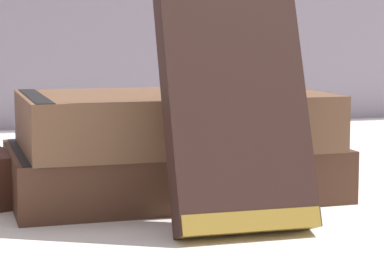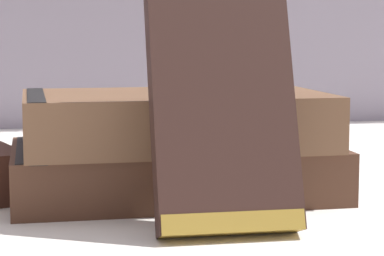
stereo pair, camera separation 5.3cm
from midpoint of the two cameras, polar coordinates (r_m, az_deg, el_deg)
ground_plane at (r=0.54m, az=-2.79°, el=-5.98°), size 3.00×3.00×0.00m
book_flat_bottom at (r=0.59m, az=-4.18°, el=-3.06°), size 0.24×0.14×0.04m
book_flat_top at (r=0.58m, az=-4.12°, el=0.55°), size 0.22×0.13×0.04m
book_leaning_front at (r=0.49m, az=-0.05°, el=1.82°), size 0.09×0.07×0.17m
pocket_watch at (r=0.56m, az=0.39°, el=2.69°), size 0.05×0.05×0.01m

